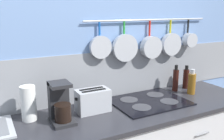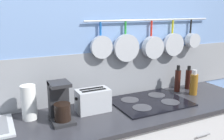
# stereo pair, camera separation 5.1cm
# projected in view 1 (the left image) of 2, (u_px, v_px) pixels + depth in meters

# --- Properties ---
(wall_back) EXTENTS (7.20, 0.16, 2.60)m
(wall_back) POSITION_uv_depth(u_px,v_px,m) (96.00, 59.00, 2.16)
(wall_back) COLOR #7293C6
(wall_back) RESTS_ON ground_plane
(countertop) EXTENTS (2.54, 0.64, 0.03)m
(countertop) POSITION_uv_depth(u_px,v_px,m) (115.00, 114.00, 1.94)
(countertop) COLOR #2D2D33
(countertop) RESTS_ON cabinet_base
(paper_towel_roll) EXTENTS (0.11, 0.11, 0.25)m
(paper_towel_roll) POSITION_uv_depth(u_px,v_px,m) (29.00, 103.00, 1.78)
(paper_towel_roll) COLOR white
(paper_towel_roll) RESTS_ON countertop
(coffee_maker) EXTENTS (0.15, 0.21, 0.29)m
(coffee_maker) POSITION_uv_depth(u_px,v_px,m) (60.00, 105.00, 1.76)
(coffee_maker) COLOR #262628
(coffee_maker) RESTS_ON countertop
(toaster) EXTENTS (0.27, 0.15, 0.18)m
(toaster) POSITION_uv_depth(u_px,v_px,m) (93.00, 101.00, 1.94)
(toaster) COLOR #B7BABF
(toaster) RESTS_ON countertop
(cooktop) EXTENTS (0.63, 0.49, 0.01)m
(cooktop) POSITION_uv_depth(u_px,v_px,m) (149.00, 101.00, 2.15)
(cooktop) COLOR black
(cooktop) RESTS_ON countertop
(bottle_olive_oil) EXTENTS (0.06, 0.06, 0.26)m
(bottle_olive_oil) POSITION_uv_depth(u_px,v_px,m) (176.00, 80.00, 2.42)
(bottle_olive_oil) COLOR #33140F
(bottle_olive_oil) RESTS_ON countertop
(bottle_dish_soap) EXTENTS (0.07, 0.07, 0.24)m
(bottle_dish_soap) POSITION_uv_depth(u_px,v_px,m) (192.00, 83.00, 2.34)
(bottle_dish_soap) COLOR #8C5919
(bottle_dish_soap) RESTS_ON countertop
(bottle_vinegar) EXTENTS (0.06, 0.06, 0.23)m
(bottle_vinegar) POSITION_uv_depth(u_px,v_px,m) (186.00, 78.00, 2.51)
(bottle_vinegar) COLOR #33140F
(bottle_vinegar) RESTS_ON countertop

